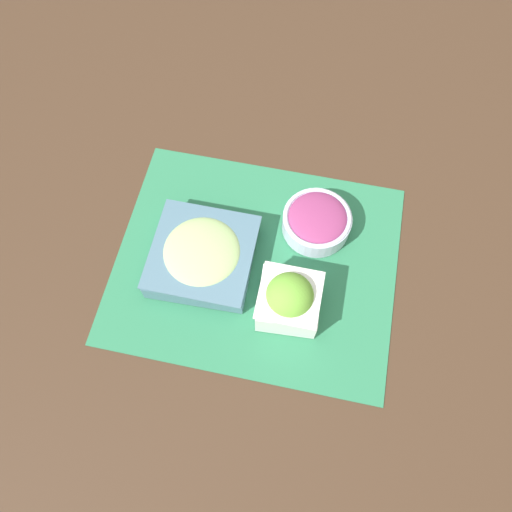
% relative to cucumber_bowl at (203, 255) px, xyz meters
% --- Properties ---
extents(ground_plane, '(3.00, 3.00, 0.00)m').
position_rel_cucumber_bowl_xyz_m(ground_plane, '(-0.10, -0.02, -0.03)').
color(ground_plane, '#422D1E').
extents(placemat, '(0.56, 0.46, 0.00)m').
position_rel_cucumber_bowl_xyz_m(placemat, '(-0.10, -0.02, -0.03)').
color(placemat, '#2D7A51').
rests_on(placemat, ground_plane).
extents(cucumber_bowl, '(0.20, 0.20, 0.06)m').
position_rel_cucumber_bowl_xyz_m(cucumber_bowl, '(0.00, 0.00, 0.00)').
color(cucumber_bowl, slate).
rests_on(cucumber_bowl, placemat).
extents(onion_bowl, '(0.14, 0.14, 0.06)m').
position_rel_cucumber_bowl_xyz_m(onion_bowl, '(-0.21, -0.12, 0.00)').
color(onion_bowl, silver).
rests_on(onion_bowl, placemat).
extents(lettuce_bowl, '(0.12, 0.12, 0.10)m').
position_rel_cucumber_bowl_xyz_m(lettuce_bowl, '(-0.18, 0.06, 0.02)').
color(lettuce_bowl, white).
rests_on(lettuce_bowl, placemat).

